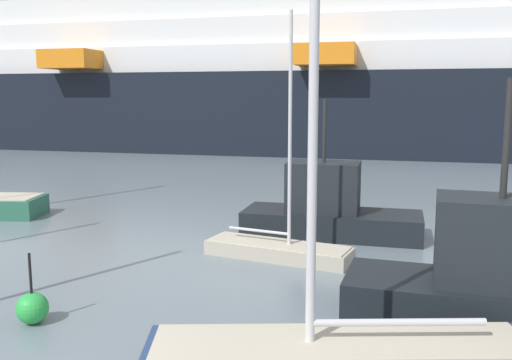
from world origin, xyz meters
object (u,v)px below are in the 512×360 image
Objects in this scene: sailboat_6 at (278,247)px; fishing_boat_0 at (509,286)px; fishing_boat_1 at (328,209)px; sailboat_2 at (340,352)px; cruise_ship at (223,82)px; channel_buoy_2 at (32,308)px.

sailboat_6 is 1.04× the size of fishing_boat_0.
sailboat_6 is 1.17× the size of fishing_boat_1.
cruise_ship is (-16.45, 43.07, 5.66)m from sailboat_2.
fishing_boat_1 is (-1.61, 10.35, 0.31)m from sailboat_2.
channel_buoy_2 is (-6.77, 0.93, -0.28)m from sailboat_2.
cruise_ship is at bearing -61.22° from fishing_boat_0.
fishing_boat_0 is 1.13× the size of fishing_boat_1.
channel_buoy_2 is at bearing -77.75° from cruise_ship.
cruise_ship reaches higher than channel_buoy_2.
sailboat_2 is at bearing 98.26° from fishing_boat_1.
fishing_boat_1 is at bearing 61.25° from channel_buoy_2.
fishing_boat_0 is (5.84, -3.92, 0.64)m from sailboat_6.
sailboat_2 is 10.48m from fishing_boat_1.
fishing_boat_0 is 10.19m from channel_buoy_2.
sailboat_2 is 1.70× the size of sailboat_6.
sailboat_2 is at bearing -7.83° from channel_buoy_2.
sailboat_6 is at bearing -31.30° from fishing_boat_0.
channel_buoy_2 is at bearing -23.96° from sailboat_2.
fishing_boat_0 reaches higher than fishing_boat_1.
fishing_boat_1 is (-4.74, 7.14, -0.05)m from fishing_boat_0.
sailboat_2 reaches higher than sailboat_6.
channel_buoy_2 is at bearing -113.09° from sailboat_6.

